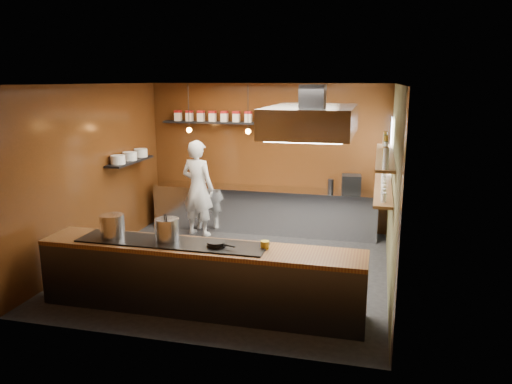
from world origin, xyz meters
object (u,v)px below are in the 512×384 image
(extractor_hood, at_px, (312,120))
(chef, at_px, (198,188))
(stockpot_large, at_px, (112,226))
(espresso_machine, at_px, (351,184))
(stockpot_small, at_px, (167,230))

(extractor_hood, distance_m, chef, 3.56)
(stockpot_large, height_order, espresso_machine, espresso_machine)
(espresso_machine, bearing_deg, stockpot_small, -126.26)
(stockpot_small, distance_m, chef, 3.25)
(stockpot_large, xyz_separation_m, stockpot_small, (0.79, 0.04, -0.01))
(stockpot_small, xyz_separation_m, chef, (-0.74, 3.16, -0.13))
(stockpot_small, distance_m, espresso_machine, 4.32)
(espresso_machine, bearing_deg, chef, -174.86)
(stockpot_large, xyz_separation_m, espresso_machine, (3.02, 3.74, -0.02))
(stockpot_large, bearing_deg, chef, 89.06)
(stockpot_large, relative_size, stockpot_small, 1.01)
(stockpot_small, relative_size, espresso_machine, 0.89)
(espresso_machine, distance_m, chef, 3.02)
(extractor_hood, xyz_separation_m, chef, (-2.51, 1.99, -1.54))
(stockpot_small, relative_size, chef, 0.17)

